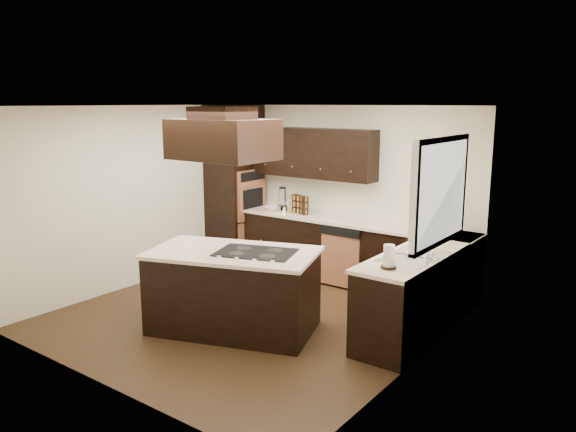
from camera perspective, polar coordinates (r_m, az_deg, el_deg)
The scene contains 30 objects.
floor at distance 6.93m, azimuth -3.68°, elevation -10.15°, with size 4.20×4.20×0.02m, color #51361D.
ceiling at distance 6.44m, azimuth -3.97°, elevation 11.18°, with size 4.20×4.20×0.02m, color white.
wall_back at distance 8.26m, azimuth 5.69°, elevation 2.45°, with size 4.20×0.02×2.50m, color white.
wall_front at distance 5.19m, azimuth -19.09°, elevation -3.61°, with size 4.20×0.02×2.50m, color white.
wall_left at distance 8.07m, azimuth -15.33°, elevation 1.88°, with size 0.02×4.20×2.50m, color white.
wall_right at distance 5.47m, azimuth 13.31°, elevation -2.49°, with size 0.02×4.20×2.50m, color white.
oven_column at distance 9.01m, azimuth -5.41°, elevation 1.99°, with size 0.65×0.75×2.12m, color black.
wall_oven_face at distance 8.78m, azimuth -3.72°, elevation 2.15°, with size 0.05×0.62×0.78m, color #B36B46.
base_cabinets_back at distance 8.15m, azimuth 4.66°, elevation -3.48°, with size 2.93×0.60×0.88m, color black.
base_cabinets_right at distance 6.61m, azimuth 13.62°, elevation -7.38°, with size 0.60×2.40×0.88m, color black.
countertop_back at distance 8.03m, azimuth 4.66°, elevation -0.33°, with size 2.93×0.63×0.04m, color #FFE2CD.
countertop_right at distance 6.49m, azimuth 13.69°, elevation -3.51°, with size 0.63×2.40×0.04m, color #FFE2CD.
upper_cabinets at distance 8.27m, azimuth 2.55°, elevation 6.41°, with size 2.00×0.34×0.72m, color black.
dishwasher_front at distance 7.78m, azimuth 5.34°, elevation -4.58°, with size 0.60×0.05×0.72m, color #B36B46.
window_frame at distance 5.91m, azimuth 15.25°, elevation 2.40°, with size 0.06×1.32×1.12m, color silver.
window_pane at distance 5.90m, azimuth 15.50°, elevation 2.37°, with size 0.00×1.20×1.00m, color white.
curtain_left at distance 5.54m, azimuth 13.11°, elevation 2.44°, with size 0.02×0.34×0.90m, color beige.
curtain_right at distance 6.31m, azimuth 16.17°, elevation 3.37°, with size 0.02×0.34×0.90m, color beige.
sink_rim at distance 6.16m, azimuth 12.56°, elevation -4.02°, with size 0.52×0.84×0.01m, color silver.
island at distance 6.41m, azimuth -5.55°, elevation -7.70°, with size 1.79×0.97×0.88m, color black.
island_top at distance 6.28m, azimuth -5.63°, elevation -3.73°, with size 1.85×1.04×0.04m, color #FFE2CD.
cooktop at distance 6.17m, azimuth -3.31°, elevation -3.71°, with size 0.84×0.56×0.01m, color black.
range_hood at distance 5.97m, azimuth -6.64°, elevation 7.74°, with size 1.05×0.72×0.42m, color black.
hood_duct at distance 5.96m, azimuth -6.70°, elevation 10.38°, with size 0.55×0.50×0.13m, color black.
blender_base at distance 8.41m, azimuth -0.56°, elevation 0.73°, with size 0.15×0.15×0.10m, color silver.
blender_pitcher at distance 8.38m, azimuth -0.56°, elevation 1.94°, with size 0.13×0.13×0.26m, color silver.
spice_rack at distance 8.31m, azimuth 1.24°, elevation 1.18°, with size 0.32×0.08×0.27m, color black.
mixing_bowl at distance 8.58m, azimuth -1.43°, elevation 0.82°, with size 0.26×0.26×0.06m, color silver.
soap_bottle at distance 6.74m, azimuth 14.53°, elevation -1.88°, with size 0.10×0.10×0.21m, color silver.
paper_towel at distance 5.66m, azimuth 10.21°, elevation -4.10°, with size 0.11×0.11×0.24m, color silver.
Camera 1 is at (4.17, -4.90, 2.55)m, focal length 35.00 mm.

